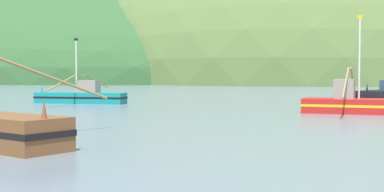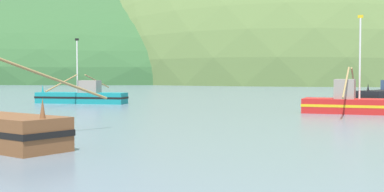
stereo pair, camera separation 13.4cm
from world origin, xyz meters
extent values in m
ellipsoid|color=#516B38|center=(34.48, 216.62, 0.00)|extent=(157.69, 126.15, 50.36)
ellipsoid|color=#2D562D|center=(-44.72, 188.69, 0.00)|extent=(202.14, 161.71, 59.39)
ellipsoid|color=#516B38|center=(27.04, 165.53, 0.00)|extent=(163.60, 130.88, 82.96)
cone|color=brown|center=(-3.38, 12.99, 1.57)|extent=(0.27, 0.27, 0.70)
cylinder|color=#997F4C|center=(-4.94, 18.63, 2.43)|extent=(3.19, 5.14, 1.95)
cube|color=red|center=(10.31, 33.01, 0.50)|extent=(6.60, 3.93, 0.99)
cube|color=gold|center=(10.31, 33.01, 0.55)|extent=(6.67, 3.97, 0.18)
cube|color=gray|center=(9.99, 33.09, 1.66)|extent=(1.75, 2.25, 1.33)
cylinder|color=silver|center=(10.91, 32.86, 3.70)|extent=(0.12, 0.12, 5.43)
cube|color=gold|center=(10.91, 32.86, 6.54)|extent=(0.36, 0.11, 0.20)
cylinder|color=#997F4C|center=(11.15, 36.45, 2.19)|extent=(1.21, 4.49, 1.92)
cylinder|color=#997F4C|center=(9.47, 29.57, 2.19)|extent=(1.21, 4.49, 1.92)
cube|color=#147F84|center=(-11.54, 42.28, 0.49)|extent=(8.42, 2.77, 0.98)
cube|color=black|center=(-11.54, 42.28, 0.54)|extent=(8.50, 2.80, 0.18)
cone|color=#147F84|center=(-15.31, 42.77, 1.33)|extent=(0.22, 0.22, 0.70)
cube|color=gray|center=(-10.72, 42.18, 1.53)|extent=(1.92, 1.44, 1.09)
cylinder|color=silver|center=(-11.90, 42.33, 3.29)|extent=(0.12, 0.12, 4.62)
cube|color=black|center=(-11.90, 42.33, 5.72)|extent=(0.36, 0.08, 0.20)
cylinder|color=#997F4C|center=(-11.99, 38.72, 1.92)|extent=(0.82, 5.46, 1.39)
cylinder|color=#997F4C|center=(-11.08, 45.85, 1.92)|extent=(0.82, 5.46, 1.39)
cone|color=black|center=(13.83, 44.31, 1.49)|extent=(0.28, 0.28, 0.70)
camera|label=1|loc=(3.60, -4.72, 2.78)|focal=50.67mm
camera|label=2|loc=(3.73, -4.71, 2.78)|focal=50.67mm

